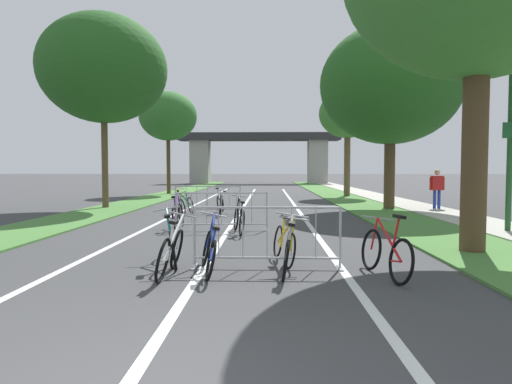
{
  "coord_description": "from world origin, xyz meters",
  "views": [
    {
      "loc": [
        1.09,
        -2.93,
        1.67
      ],
      "look_at": [
        0.75,
        9.51,
        1.03
      ],
      "focal_mm": 31.26,
      "sensor_mm": 36.0,
      "label": 1
    }
  ],
  "objects": [
    {
      "name": "tree_left_pine_far",
      "position": [
        -5.83,
        15.78,
        5.86
      ],
      "size": [
        5.3,
        5.3,
        8.12
      ],
      "color": "brown",
      "rests_on": "ground"
    },
    {
      "name": "bicycle_white_0",
      "position": [
        -0.61,
        13.14,
        0.35
      ],
      "size": [
        0.49,
        1.69,
        0.92
      ],
      "rotation": [
        0.0,
        0.0,
        0.11
      ],
      "color": "black",
      "rests_on": "ground"
    },
    {
      "name": "bicycle_silver_1",
      "position": [
        -0.74,
        14.03,
        0.38
      ],
      "size": [
        0.52,
        1.62,
        0.98
      ],
      "rotation": [
        0.0,
        0.0,
        -0.02
      ],
      "color": "black",
      "rests_on": "ground"
    },
    {
      "name": "crowd_barrier_second",
      "position": [
        -0.17,
        9.05,
        0.52
      ],
      "size": [
        2.52,
        0.56,
        1.05
      ],
      "rotation": [
        0.0,
        0.0,
        0.05
      ],
      "color": "#ADADB2",
      "rests_on": "ground"
    },
    {
      "name": "pedestrian_in_red_jacket",
      "position": [
        7.93,
        15.25,
        1.01
      ],
      "size": [
        0.6,
        0.28,
        1.66
      ],
      "rotation": [
        0.0,
        0.0,
        0.0
      ],
      "color": "navy",
      "rests_on": "ground"
    },
    {
      "name": "lane_stripe_left_lane",
      "position": [
        -2.32,
        17.05,
        0.0
      ],
      "size": [
        0.14,
        34.11,
        0.01
      ],
      "primitive_type": "cube",
      "color": "silver",
      "rests_on": "ground"
    },
    {
      "name": "bicycle_teal_8",
      "position": [
        -0.61,
        4.83,
        0.38
      ],
      "size": [
        0.73,
        1.73,
        0.99
      ],
      "rotation": [
        0.0,
        0.0,
        0.23
      ],
      "color": "black",
      "rests_on": "ground"
    },
    {
      "name": "lamppost_with_sign",
      "position": [
        7.3,
        8.69,
        3.05
      ],
      "size": [
        0.56,
        0.32,
        5.11
      ],
      "color": "#1E4C23",
      "rests_on": "ground"
    },
    {
      "name": "overpass_bridge",
      "position": [
        0.0,
        48.73,
        3.92
      ],
      "size": [
        18.54,
        3.27,
        5.81
      ],
      "color": "#2D2D30",
      "rests_on": "ground"
    },
    {
      "name": "sidewalk_path_right",
      "position": [
        7.52,
        24.12,
        0.04
      ],
      "size": [
        1.94,
        58.96,
        0.08
      ],
      "primitive_type": "cube",
      "color": "#ADA89E",
      "rests_on": "ground"
    },
    {
      "name": "bicycle_blue_2",
      "position": [
        0.14,
        4.12,
        0.35
      ],
      "size": [
        0.5,
        1.64,
        0.96
      ],
      "rotation": [
        0.0,
        0.0,
        0.2
      ],
      "color": "black",
      "rests_on": "ground"
    },
    {
      "name": "grass_verge_right",
      "position": [
        5.39,
        24.12,
        0.03
      ],
      "size": [
        2.33,
        58.96,
        0.05
      ],
      "primitive_type": "cube",
      "color": "#477A38",
      "rests_on": "ground"
    },
    {
      "name": "grass_verge_left",
      "position": [
        -5.39,
        24.12,
        0.03
      ],
      "size": [
        2.33,
        58.96,
        0.05
      ],
      "primitive_type": "cube",
      "color": "#477A38",
      "rests_on": "ground"
    },
    {
      "name": "bicycle_purple_4",
      "position": [
        -1.45,
        9.49,
        0.37
      ],
      "size": [
        0.44,
        1.67,
        1.0
      ],
      "rotation": [
        0.0,
        0.0,
        0.04
      ],
      "color": "black",
      "rests_on": "ground"
    },
    {
      "name": "bicycle_orange_5",
      "position": [
        -2.34,
        14.16,
        0.35
      ],
      "size": [
        0.63,
        1.63,
        0.92
      ],
      "rotation": [
        0.0,
        0.0,
        0.2
      ],
      "color": "black",
      "rests_on": "ground"
    },
    {
      "name": "tree_left_oak_mid",
      "position": [
        -5.46,
        26.23,
        5.12
      ],
      "size": [
        3.77,
        3.77,
        6.74
      ],
      "color": "#4C3823",
      "rests_on": "ground"
    },
    {
      "name": "tree_right_cypress_far",
      "position": [
        5.88,
        24.21,
        4.97
      ],
      "size": [
        3.44,
        3.44,
        6.48
      ],
      "color": "brown",
      "rests_on": "ground"
    },
    {
      "name": "bicycle_red_9",
      "position": [
        2.91,
        3.95,
        0.38
      ],
      "size": [
        0.55,
        1.69,
        1.0
      ],
      "rotation": [
        0.0,
        0.0,
        0.2
      ],
      "color": "black",
      "rests_on": "ground"
    },
    {
      "name": "bicycle_white_10",
      "position": [
        -0.43,
        3.93,
        0.38
      ],
      "size": [
        0.44,
        1.63,
        0.98
      ],
      "rotation": [
        0.0,
        0.0,
        -0.01
      ],
      "color": "black",
      "rests_on": "ground"
    },
    {
      "name": "lane_stripe_right_lane",
      "position": [
        2.32,
        17.05,
        0.0
      ],
      "size": [
        0.14,
        34.11,
        0.01
      ],
      "primitive_type": "cube",
      "color": "silver",
      "rests_on": "ground"
    },
    {
      "name": "bicycle_silver_11",
      "position": [
        1.39,
        4.08,
        0.36
      ],
      "size": [
        0.56,
        1.59,
        0.96
      ],
      "rotation": [
        0.0,
        0.0,
        -0.06
      ],
      "color": "black",
      "rests_on": "ground"
    },
    {
      "name": "bicycle_green_3",
      "position": [
        -1.89,
        13.15,
        0.36
      ],
      "size": [
        0.55,
        1.72,
        0.9
      ],
      "rotation": [
        0.0,
        0.0,
        3.04
      ],
      "color": "black",
      "rests_on": "ground"
    },
    {
      "name": "crowd_barrier_third",
      "position": [
        -1.17,
        13.61,
        0.52
      ],
      "size": [
        2.52,
        0.53,
        1.05
      ],
      "rotation": [
        0.0,
        0.0,
        -0.04
      ],
      "color": "#ADADB2",
      "rests_on": "ground"
    },
    {
      "name": "tree_right_maple_mid",
      "position": [
        6.11,
        15.61,
        5.13
      ],
      "size": [
        5.76,
        5.76,
        7.59
      ],
      "color": "#4C3823",
      "rests_on": "ground"
    },
    {
      "name": "lane_stripe_center",
      "position": [
        0.0,
        17.05,
        0.0
      ],
      "size": [
        0.14,
        34.11,
        0.01
      ],
      "primitive_type": "cube",
      "color": "silver",
      "rests_on": "ground"
    },
    {
      "name": "bicycle_yellow_7",
      "position": [
        1.38,
        4.94,
        0.36
      ],
      "size": [
        0.62,
        1.6,
        0.89
      ],
      "rotation": [
        0.0,
        0.0,
        3.32
      ],
      "color": "black",
      "rests_on": "ground"
    },
    {
      "name": "crowd_barrier_nearest",
      "position": [
        1.07,
        4.49,
        0.52
      ],
      "size": [
        2.51,
        0.46,
        1.05
      ],
      "rotation": [
        0.0,
        0.0,
        -0.01
      ],
      "color": "#ADADB2",
      "rests_on": "ground"
    },
    {
      "name": "bicycle_black_6",
      "position": [
        0.33,
        8.62,
        0.37
      ],
      "size": [
        0.48,
        1.74,
        0.98
      ],
      "rotation": [
        0.0,
        0.0,
        0.2
      ],
      "color": "black",
      "rests_on": "ground"
    }
  ]
}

